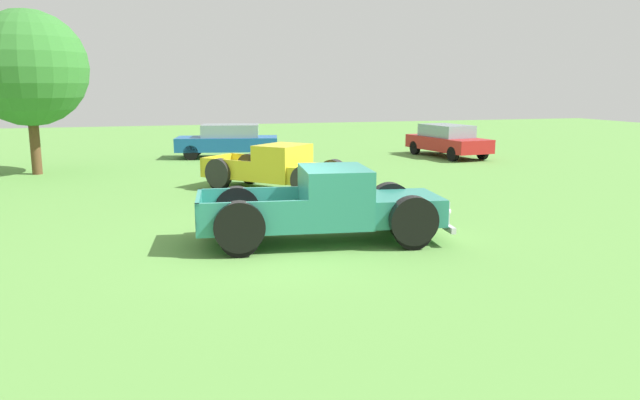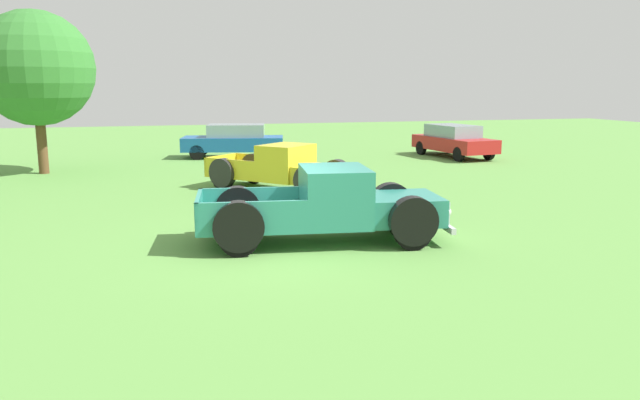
% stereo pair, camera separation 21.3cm
% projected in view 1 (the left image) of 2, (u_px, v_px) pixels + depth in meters
% --- Properties ---
extents(ground_plane, '(80.00, 80.00, 0.00)m').
position_uv_depth(ground_plane, '(279.00, 246.00, 12.49)').
color(ground_plane, '#5B9342').
extents(pickup_truck_foreground, '(5.35, 2.57, 1.58)m').
position_uv_depth(pickup_truck_foreground, '(338.00, 206.00, 12.74)').
color(pickup_truck_foreground, '#2D8475').
rests_on(pickup_truck_foreground, ground_plane).
extents(pickup_truck_behind_left, '(4.50, 4.64, 1.46)m').
position_uv_depth(pickup_truck_behind_left, '(284.00, 170.00, 18.73)').
color(pickup_truck_behind_left, yellow).
rests_on(pickup_truck_behind_left, ground_plane).
extents(sedan_distant_a, '(4.81, 2.75, 1.51)m').
position_uv_depth(sedan_distant_a, '(228.00, 140.00, 27.64)').
color(sedan_distant_a, '#195699').
rests_on(sedan_distant_a, ground_plane).
extents(sedan_distant_b, '(2.38, 4.60, 1.47)m').
position_uv_depth(sedan_distant_b, '(447.00, 140.00, 27.99)').
color(sedan_distant_b, '#B21E1E').
rests_on(sedan_distant_b, ground_plane).
extents(oak_tree_east, '(4.17, 4.17, 5.95)m').
position_uv_depth(oak_tree_east, '(29.00, 68.00, 21.90)').
color(oak_tree_east, brown).
rests_on(oak_tree_east, ground_plane).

